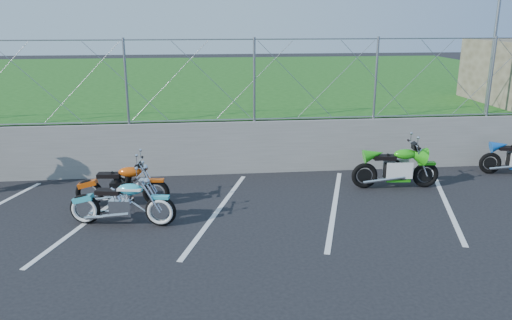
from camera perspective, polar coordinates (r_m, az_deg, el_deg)
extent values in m
plane|color=black|center=(9.20, -4.11, -8.06)|extent=(90.00, 90.00, 0.00)
cube|color=slate|center=(12.30, -4.83, 1.38)|extent=(30.00, 0.22, 1.30)
cube|color=#1A5215|center=(22.12, -5.57, 7.91)|extent=(30.00, 20.00, 1.30)
cylinder|color=gray|center=(11.91, -5.13, 13.57)|extent=(28.00, 0.03, 0.03)
cylinder|color=gray|center=(12.14, -4.90, 4.58)|extent=(28.00, 0.03, 0.03)
cylinder|color=gray|center=(14.42, 25.41, 10.75)|extent=(0.08, 0.08, 3.00)
cube|color=silver|center=(10.34, -17.82, -6.02)|extent=(1.49, 4.31, 0.01)
cube|color=silver|center=(10.12, -4.34, -5.74)|extent=(1.49, 4.31, 0.01)
cube|color=silver|center=(10.46, 8.97, -5.15)|extent=(1.49, 4.31, 0.01)
cube|color=silver|center=(11.32, 20.82, -4.40)|extent=(1.49, 4.31, 0.01)
torus|color=black|center=(9.90, -18.94, -5.31)|extent=(0.59, 0.20, 0.59)
torus|color=black|center=(9.43, -10.83, -5.76)|extent=(0.59, 0.20, 0.59)
cube|color=silver|center=(9.63, -15.11, -5.20)|extent=(0.45, 0.32, 0.30)
ellipsoid|color=#31AFC5|center=(9.44, -14.15, -3.24)|extent=(0.50, 0.30, 0.21)
cube|color=black|center=(9.61, -16.54, -3.49)|extent=(0.48, 0.29, 0.08)
cube|color=#31AFC5|center=(9.34, -10.92, -4.19)|extent=(0.36, 0.19, 0.05)
cylinder|color=silver|center=(9.30, -13.10, -1.64)|extent=(0.14, 0.63, 0.02)
torus|color=black|center=(10.78, -18.51, -3.60)|extent=(0.57, 0.15, 0.56)
torus|color=black|center=(10.46, -11.35, -3.66)|extent=(0.57, 0.15, 0.56)
cube|color=black|center=(10.58, -15.11, -3.22)|extent=(0.44, 0.29, 0.31)
ellipsoid|color=#CF4B0C|center=(10.42, -14.19, -1.34)|extent=(0.50, 0.26, 0.21)
cube|color=black|center=(10.54, -16.47, -1.67)|extent=(0.47, 0.26, 0.08)
cube|color=#CF4B0C|center=(10.38, -11.43, -2.29)|extent=(0.36, 0.16, 0.05)
cylinder|color=silver|center=(10.32, -13.22, -0.17)|extent=(0.08, 0.65, 0.03)
torus|color=black|center=(11.54, 12.30, -1.76)|extent=(0.60, 0.15, 0.59)
torus|color=black|center=(11.97, 18.80, -1.62)|extent=(0.60, 0.15, 0.59)
cube|color=black|center=(11.70, 15.55, -1.23)|extent=(0.47, 0.31, 0.34)
ellipsoid|color=green|center=(11.66, 16.71, 0.64)|extent=(0.54, 0.28, 0.23)
cube|color=black|center=(11.54, 14.46, 0.29)|extent=(0.51, 0.27, 0.09)
cube|color=green|center=(11.89, 18.92, -0.35)|extent=(0.38, 0.17, 0.06)
cylinder|color=silver|center=(11.66, 17.59, 1.74)|extent=(0.08, 0.71, 0.03)
torus|color=black|center=(13.62, 25.19, -0.33)|extent=(0.55, 0.20, 0.54)
cube|color=black|center=(13.67, 26.90, 1.19)|extent=(0.48, 0.30, 0.08)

